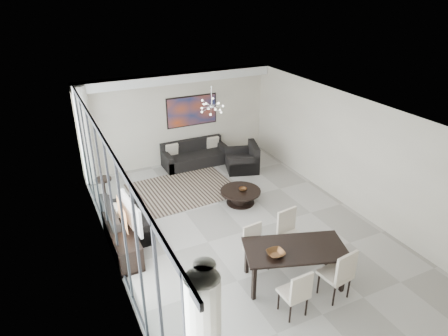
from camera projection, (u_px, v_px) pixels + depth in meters
room_shell at (264, 173)px, 9.00m from camera, size 6.00×9.00×2.90m
window_wall at (117, 205)px, 7.68m from camera, size 0.37×8.95×2.90m
soffit at (177, 78)px, 11.75m from camera, size 5.98×0.40×0.26m
painting at (192, 111)px, 12.56m from camera, size 1.68×0.04×0.98m
chandelier at (212, 106)px, 10.58m from camera, size 0.66×0.66×0.71m
rug at (183, 189)px, 11.32m from camera, size 2.93×2.31×0.01m
coffee_table at (240, 196)px, 10.57m from camera, size 1.07×1.07×0.38m
bowl_coffee at (243, 189)px, 10.47m from camera, size 0.26×0.26×0.07m
sofa_main at (195, 157)px, 12.79m from camera, size 2.07×0.85×0.75m
loveseat at (125, 224)px, 9.28m from camera, size 0.85×1.51×0.76m
armchair at (243, 161)px, 12.42m from camera, size 1.19×1.23×0.83m
side_table at (104, 185)px, 10.70m from camera, size 0.44×0.44×0.60m
tv_console at (122, 240)px, 8.66m from camera, size 0.50×1.79×0.56m
television at (126, 214)px, 8.47m from camera, size 0.24×1.15×0.66m
dining_table at (295, 252)px, 7.58m from camera, size 2.13×1.53×0.80m
dining_chair_sw at (297, 291)px, 6.84m from camera, size 0.46×0.46×0.97m
dining_chair_se at (340, 272)px, 7.20m from camera, size 0.55×0.55×1.08m
dining_chair_nw at (255, 244)px, 8.09m from camera, size 0.49×0.49×0.96m
dining_chair_ne at (289, 230)px, 8.42m from camera, size 0.55×0.55×1.06m
bowl_dining at (276, 253)px, 7.33m from camera, size 0.34×0.34×0.08m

